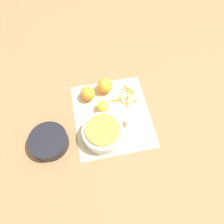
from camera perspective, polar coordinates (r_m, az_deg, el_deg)
ground_plane at (r=1.02m, az=0.00°, el=-0.96°), size 4.00×4.00×0.00m
cutting_board at (r=1.02m, az=0.00°, el=-0.88°), size 0.39×0.35×0.01m
bowl_speckled at (r=0.94m, az=-2.41°, el=-5.38°), size 0.18×0.18×0.07m
bowl_dark at (r=0.98m, az=-16.17°, el=-7.40°), size 0.16×0.16×0.05m
knife at (r=0.98m, az=2.90°, el=-3.62°), size 0.20×0.19×0.02m
orange_left at (r=1.04m, az=-6.33°, el=4.86°), size 0.07×0.07×0.07m
orange_right at (r=1.06m, az=-1.88°, el=6.91°), size 0.07×0.07×0.07m
lemon at (r=1.01m, az=-2.50°, el=1.52°), size 0.05×0.05×0.05m
peel_pile at (r=1.06m, az=3.57°, el=4.06°), size 0.13×0.13×0.01m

